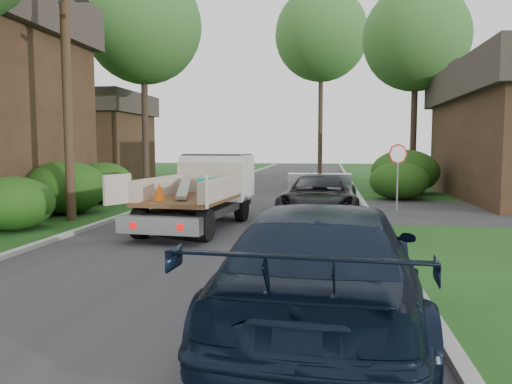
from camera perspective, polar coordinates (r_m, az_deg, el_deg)
The scene contains 18 objects.
ground at distance 10.53m, azimuth -6.77°, elevation -7.85°, with size 120.00×120.00×0.00m, color #193F12.
road at distance 20.22m, azimuth 0.60°, elevation -1.49°, with size 8.00×90.00×0.02m, color #28282B.
curb_left at distance 21.15m, azimuth -10.48°, elevation -1.13°, with size 0.20×90.00×0.12m, color #9E9E99.
curb_right at distance 20.08m, azimuth 12.28°, elevation -1.50°, with size 0.20×90.00×0.12m, color #9E9E99.
stop_sign at distance 19.07m, azimuth 15.89°, elevation 3.24°, with size 0.71×0.32×2.48m.
utility_pole at distance 17.20m, azimuth -20.86°, elevation 14.26°, with size 2.42×1.25×10.00m.
house_left_far at distance 35.77m, azimuth -18.72°, elevation 6.05°, with size 7.56×7.56×6.00m.
hedge_left_a at distance 15.74m, azimuth -26.13°, elevation -1.17°, with size 2.34×2.34×1.53m, color #16400E.
hedge_left_b at distance 18.85m, azimuth -20.90°, elevation 0.51°, with size 2.86×2.86×1.87m, color #16400E.
hedge_left_c at distance 22.09m, azimuth -17.16°, elevation 1.05°, with size 2.60×2.60×1.70m, color #16400E.
hedge_right_a at distance 23.16m, azimuth 16.01°, elevation 1.26°, with size 2.60×2.60×1.70m, color #16400E.
hedge_right_b at distance 26.21m, azimuth 16.66°, elevation 2.24°, with size 3.38×3.38×2.21m, color #16400E.
tree_left_far at distance 29.51m, azimuth -12.77°, elevation 18.05°, with size 6.40×6.40×12.20m.
tree_right_far at distance 30.89m, azimuth 17.83°, elevation 16.39°, with size 6.00×6.00×11.50m.
tree_center_far at distance 40.82m, azimuth 7.48°, elevation 17.37°, with size 7.20×7.20×14.60m.
flatbed_truck at distance 15.24m, azimuth -5.58°, elevation 0.64°, with size 2.84×5.82×2.14m.
black_pickup at distance 16.17m, azimuth 7.24°, elevation -0.66°, with size 2.41×5.24×1.46m, color black.
navy_suv at distance 6.51m, azimuth 7.86°, elevation -8.52°, with size 2.34×5.76×1.67m, color black.
Camera 1 is at (2.68, -9.90, 2.38)m, focal length 35.00 mm.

